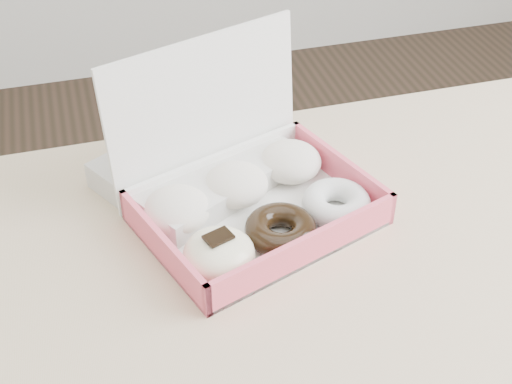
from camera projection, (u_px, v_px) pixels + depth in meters
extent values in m
cube|color=#CBB285|center=(388.00, 284.00, 0.91)|extent=(1.20, 0.80, 0.04)
cylinder|color=#CBB285|center=(6.00, 355.00, 1.29)|extent=(0.05, 0.05, 0.71)
cube|color=white|center=(258.00, 220.00, 0.98)|extent=(0.36, 0.31, 0.01)
cube|color=#FF5C73|center=(306.00, 251.00, 0.90)|extent=(0.29, 0.11, 0.05)
cube|color=white|center=(216.00, 169.00, 1.03)|extent=(0.29, 0.11, 0.05)
cube|color=#FF5C73|center=(163.00, 250.00, 0.90)|extent=(0.08, 0.21, 0.05)
cube|color=#FF5C73|center=(340.00, 170.00, 1.03)|extent=(0.08, 0.21, 0.05)
cube|color=white|center=(205.00, 112.00, 0.99)|extent=(0.29, 0.12, 0.22)
ellipsoid|color=white|center=(177.00, 209.00, 0.95)|extent=(0.11, 0.11, 0.05)
ellipsoid|color=white|center=(236.00, 184.00, 0.99)|extent=(0.11, 0.11, 0.05)
ellipsoid|color=white|center=(290.00, 161.00, 1.04)|extent=(0.11, 0.11, 0.05)
ellipsoid|color=#FDF6CA|center=(219.00, 253.00, 0.88)|extent=(0.11, 0.11, 0.05)
cube|color=black|center=(218.00, 237.00, 0.87)|extent=(0.04, 0.03, 0.00)
torus|color=black|center=(280.00, 229.00, 0.93)|extent=(0.12, 0.12, 0.03)
torus|color=white|center=(336.00, 203.00, 0.98)|extent=(0.12, 0.12, 0.03)
cube|color=white|center=(197.00, 168.00, 1.04)|extent=(0.32, 0.30, 0.04)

